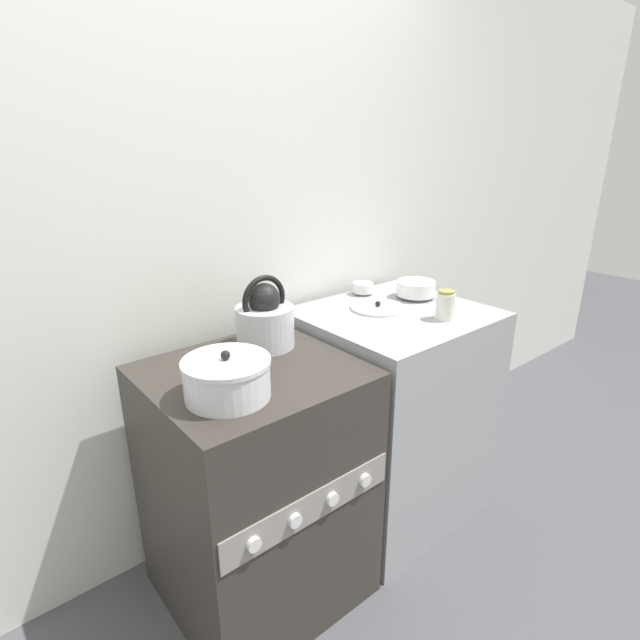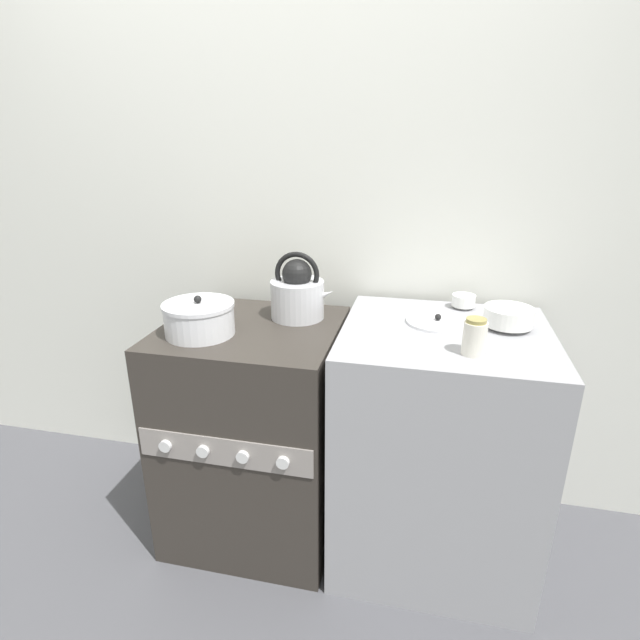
% 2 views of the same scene
% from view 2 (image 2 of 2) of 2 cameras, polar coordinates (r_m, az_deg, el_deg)
% --- Properties ---
extents(ground_plane, '(12.00, 12.00, 0.00)m').
position_cam_2_polar(ground_plane, '(2.19, -9.80, -26.88)').
color(ground_plane, '#4C4C51').
extents(wall_back, '(7.00, 0.06, 2.50)m').
position_cam_2_polar(wall_back, '(2.21, -4.53, 11.28)').
color(wall_back, silver).
rests_on(wall_back, ground_plane).
extents(stove, '(0.66, 0.64, 0.92)m').
position_cam_2_polar(stove, '(2.11, -7.37, -12.41)').
color(stove, '#332D28').
rests_on(stove, ground_plane).
extents(counter, '(0.73, 0.67, 0.95)m').
position_cam_2_polar(counter, '(2.03, 13.10, -13.83)').
color(counter, '#99999E').
rests_on(counter, ground_plane).
extents(kettle, '(0.26, 0.21, 0.26)m').
position_cam_2_polar(kettle, '(1.95, -2.55, 3.07)').
color(kettle, silver).
rests_on(kettle, stove).
extents(cooking_pot, '(0.26, 0.26, 0.15)m').
position_cam_2_polar(cooking_pot, '(1.85, -13.63, 0.17)').
color(cooking_pot, silver).
rests_on(cooking_pot, stove).
extents(enamel_bowl, '(0.17, 0.17, 0.08)m').
position_cam_2_polar(enamel_bowl, '(1.88, 20.72, 0.39)').
color(enamel_bowl, white).
rests_on(enamel_bowl, counter).
extents(small_ceramic_bowl, '(0.09, 0.09, 0.05)m').
position_cam_2_polar(small_ceramic_bowl, '(2.05, 16.09, 2.14)').
color(small_ceramic_bowl, white).
rests_on(small_ceramic_bowl, counter).
extents(storage_jar, '(0.07, 0.07, 0.12)m').
position_cam_2_polar(storage_jar, '(1.62, 17.24, -1.87)').
color(storage_jar, silver).
rests_on(storage_jar, counter).
extents(loose_pot_lid, '(0.23, 0.23, 0.03)m').
position_cam_2_polar(loose_pot_lid, '(1.87, 13.30, -0.14)').
color(loose_pot_lid, silver).
rests_on(loose_pot_lid, counter).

